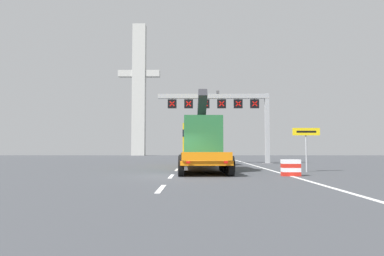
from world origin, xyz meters
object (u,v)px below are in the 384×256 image
at_px(heavy_haul_truck_orange, 199,142).
at_px(exit_sign_yellow, 306,138).
at_px(crash_barrier_striped, 291,168).
at_px(bridge_pylon_distant, 139,88).
at_px(overhead_lane_gantry, 228,107).

xyz_separation_m(heavy_haul_truck_orange, exit_sign_yellow, (6.81, -4.01, 0.18)).
bearing_deg(exit_sign_yellow, crash_barrier_striped, -121.70).
xyz_separation_m(heavy_haul_truck_orange, bridge_pylon_distant, (-12.47, 46.99, 12.72)).
bearing_deg(bridge_pylon_distant, overhead_lane_gantry, -68.83).
bearing_deg(overhead_lane_gantry, bridge_pylon_distant, 111.17).
bearing_deg(crash_barrier_striped, exit_sign_yellow, 58.30).
bearing_deg(heavy_haul_truck_orange, bridge_pylon_distant, 104.86).
xyz_separation_m(overhead_lane_gantry, exit_sign_yellow, (3.93, -11.38, -3.40)).
height_order(overhead_lane_gantry, exit_sign_yellow, overhead_lane_gantry).
height_order(crash_barrier_striped, bridge_pylon_distant, bridge_pylon_distant).
relative_size(heavy_haul_truck_orange, bridge_pylon_distant, 0.49).
bearing_deg(bridge_pylon_distant, heavy_haul_truck_orange, -75.14).
bearing_deg(overhead_lane_gantry, exit_sign_yellow, -70.95).
bearing_deg(bridge_pylon_distant, crash_barrier_striped, -72.18).
distance_m(heavy_haul_truck_orange, crash_barrier_striped, 8.75).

